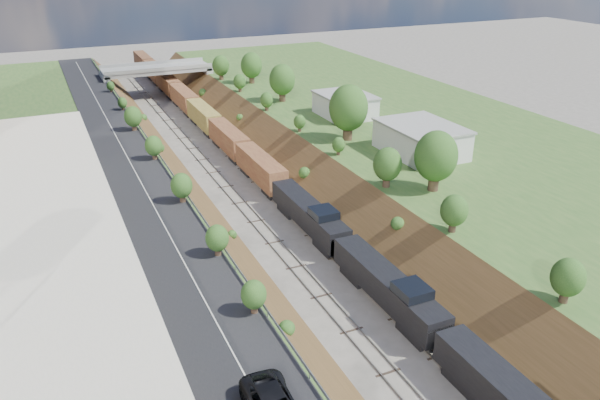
# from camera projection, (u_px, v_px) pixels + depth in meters

# --- Properties ---
(platform_right) EXTENTS (44.00, 180.00, 5.00)m
(platform_right) POSITION_uv_depth(u_px,v_px,m) (438.00, 145.00, 96.00)
(platform_right) COLOR #345B25
(platform_right) RESTS_ON ground
(embankment_left) EXTENTS (10.00, 180.00, 10.00)m
(embankment_left) POSITION_uv_depth(u_px,v_px,m) (174.00, 205.00, 80.42)
(embankment_left) COLOR brown
(embankment_left) RESTS_ON ground
(embankment_right) EXTENTS (10.00, 180.00, 10.00)m
(embankment_right) POSITION_uv_depth(u_px,v_px,m) (318.00, 180.00, 88.72)
(embankment_right) COLOR brown
(embankment_right) RESTS_ON ground
(rail_left_track) EXTENTS (1.58, 180.00, 0.18)m
(rail_left_track) POSITION_uv_depth(u_px,v_px,m) (233.00, 194.00, 83.55)
(rail_left_track) COLOR gray
(rail_left_track) RESTS_ON ground
(rail_right_track) EXTENTS (1.58, 180.00, 0.18)m
(rail_right_track) POSITION_uv_depth(u_px,v_px,m) (266.00, 188.00, 85.51)
(rail_right_track) COLOR gray
(rail_right_track) RESTS_ON ground
(road) EXTENTS (8.00, 180.00, 0.10)m
(road) POSITION_uv_depth(u_px,v_px,m) (137.00, 175.00, 76.67)
(road) COLOR black
(road) RESTS_ON platform_left
(guardrail) EXTENTS (0.10, 171.00, 0.70)m
(guardrail) POSITION_uv_depth(u_px,v_px,m) (168.00, 168.00, 77.85)
(guardrail) COLOR #99999E
(guardrail) RESTS_ON platform_left
(commercial_building) EXTENTS (14.30, 62.30, 7.00)m
(commercial_building) POSITION_uv_depth(u_px,v_px,m) (35.00, 243.00, 52.24)
(commercial_building) COLOR brown
(commercial_building) RESTS_ON platform_left
(overpass) EXTENTS (24.50, 8.30, 7.40)m
(overpass) POSITION_uv_depth(u_px,v_px,m) (157.00, 75.00, 134.15)
(overpass) COLOR gray
(overpass) RESTS_ON ground
(white_building_near) EXTENTS (9.00, 12.00, 4.00)m
(white_building_near) POSITION_uv_depth(u_px,v_px,m) (421.00, 140.00, 83.93)
(white_building_near) COLOR silver
(white_building_near) RESTS_ON platform_right
(white_building_far) EXTENTS (8.00, 10.00, 3.60)m
(white_building_far) POSITION_uv_depth(u_px,v_px,m) (345.00, 106.00, 102.13)
(white_building_far) COLOR silver
(white_building_far) RESTS_ON platform_right
(tree_right_large) EXTENTS (5.25, 5.25, 7.61)m
(tree_right_large) POSITION_uv_depth(u_px,v_px,m) (436.00, 157.00, 70.53)
(tree_right_large) COLOR #473323
(tree_right_large) RESTS_ON platform_right
(tree_left_crest) EXTENTS (2.45, 2.45, 3.55)m
(tree_left_crest) POSITION_uv_depth(u_px,v_px,m) (280.00, 321.00, 43.98)
(tree_left_crest) COLOR #473323
(tree_left_crest) RESTS_ON platform_left
(freight_train) EXTENTS (2.86, 161.32, 4.55)m
(freight_train) POSITION_uv_depth(u_px,v_px,m) (217.00, 128.00, 104.81)
(freight_train) COLOR black
(freight_train) RESTS_ON ground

